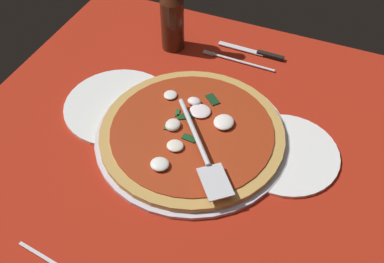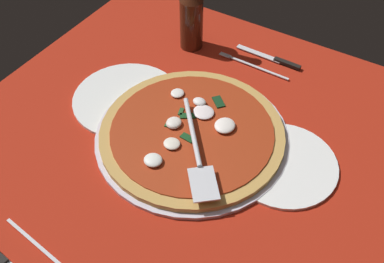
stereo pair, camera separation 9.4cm
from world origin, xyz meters
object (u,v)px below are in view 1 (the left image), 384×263
(pizza, at_px, (192,132))
(pizza_server, at_px, (201,149))
(dinner_plate_right, at_px, (119,106))
(beer_bottle, at_px, (172,16))
(place_setting_near, at_px, (248,58))
(dinner_plate_left, at_px, (285,154))

(pizza, bearing_deg, pizza_server, 128.52)
(dinner_plate_right, height_order, pizza_server, pizza_server)
(pizza, relative_size, beer_bottle, 1.61)
(pizza_server, relative_size, place_setting_near, 1.11)
(pizza, distance_m, place_setting_near, 0.30)
(pizza_server, relative_size, beer_bottle, 0.92)
(place_setting_near, bearing_deg, beer_bottle, 10.04)
(dinner_plate_left, relative_size, pizza_server, 0.99)
(dinner_plate_right, height_order, pizza, pizza)
(dinner_plate_left, relative_size, place_setting_near, 1.10)
(pizza, bearing_deg, place_setting_near, -94.79)
(pizza_server, height_order, beer_bottle, beer_bottle)
(dinner_plate_right, bearing_deg, pizza_server, 161.76)
(pizza, height_order, pizza_server, pizza_server)
(pizza, distance_m, pizza_server, 0.07)
(dinner_plate_left, distance_m, beer_bottle, 0.44)
(dinner_plate_left, xyz_separation_m, pizza, (0.19, 0.03, 0.01))
(dinner_plate_left, height_order, pizza, pizza)
(pizza_server, xyz_separation_m, beer_bottle, (0.21, -0.32, 0.05))
(dinner_plate_left, bearing_deg, pizza_server, 29.35)
(place_setting_near, bearing_deg, pizza, 86.53)
(pizza, relative_size, pizza_server, 1.76)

